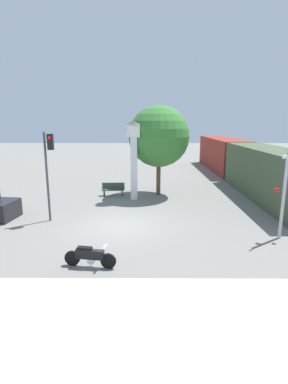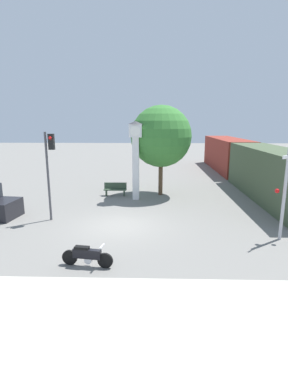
% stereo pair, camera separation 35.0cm
% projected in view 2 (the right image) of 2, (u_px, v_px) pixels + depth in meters
% --- Properties ---
extents(ground_plane, '(120.00, 120.00, 0.00)m').
position_uv_depth(ground_plane, '(120.00, 226.00, 15.20)').
color(ground_plane, slate).
extents(sidewalk_strip, '(36.00, 6.00, 0.10)m').
position_uv_depth(sidewalk_strip, '(82.00, 344.00, 7.07)').
color(sidewalk_strip, '#BCB7A8').
rests_on(sidewalk_strip, ground_plane).
extents(motorcycle, '(1.93, 0.51, 0.86)m').
position_uv_depth(motorcycle, '(87.00, 256.00, 10.90)').
color(motorcycle, black).
rests_on(motorcycle, ground_plane).
extents(clock_tower, '(0.99, 0.99, 5.21)m').
position_uv_depth(clock_tower, '(136.00, 149.00, 19.71)').
color(clock_tower, white).
rests_on(clock_tower, ground_plane).
extents(freight_train, '(2.80, 25.24, 3.40)m').
position_uv_depth(freight_train, '(245.00, 162.00, 26.44)').
color(freight_train, '#425138').
rests_on(freight_train, ground_plane).
extents(traffic_light, '(0.50, 0.35, 4.68)m').
position_uv_depth(traffic_light, '(50.00, 161.00, 15.44)').
color(traffic_light, '#47474C').
rests_on(traffic_light, ground_plane).
extents(railroad_crossing_signal, '(0.90, 0.82, 4.09)m').
position_uv_depth(railroad_crossing_signal, '(285.00, 191.00, 13.00)').
color(railroad_crossing_signal, '#B7B7BC').
rests_on(railroad_crossing_signal, ground_plane).
extents(street_tree, '(4.26, 4.26, 6.30)m').
position_uv_depth(street_tree, '(161.00, 137.00, 20.81)').
color(street_tree, brown).
rests_on(street_tree, ground_plane).
extents(bench, '(1.60, 0.44, 0.92)m').
position_uv_depth(bench, '(115.00, 189.00, 21.38)').
color(bench, '#384C38').
rests_on(bench, ground_plane).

